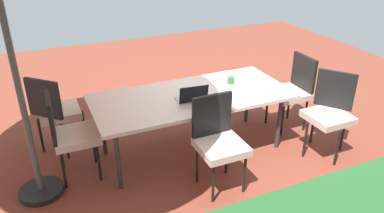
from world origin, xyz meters
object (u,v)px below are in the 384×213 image
Objects in this scene: chair_east at (69,132)px; chair_west at (292,88)px; cup at (231,80)px; chair_northwest at (330,110)px; chair_southeast at (55,109)px; laptop at (192,97)px; chair_north at (218,139)px; dining_table at (192,99)px.

chair_east and chair_west have the same top height.
cup is (-1.94, -0.06, 0.23)m from chair_east.
chair_east is at bearing 1.84° from cup.
chair_east is 11.73× the size of cup.
chair_southeast is (2.91, -1.32, 0.00)m from chair_northwest.
laptop is (-1.31, 0.21, 0.24)m from chair_east.
chair_northwest is at bearing 0.10° from chair_north.
laptop is at bearing -165.53° from chair_southeast.
chair_northwest is 1.63m from laptop.
chair_north is 11.73× the size of cup.
chair_southeast is 11.73× the size of cup.
cup is at bearing -167.92° from chair_northwest.
chair_north reaches higher than laptop.
chair_northwest is (-1.46, 0.66, -0.14)m from dining_table.
chair_east is (2.83, -0.72, 0.00)m from chair_northwest.
chair_east is at bearing 149.64° from chair_north.
chair_east is at bearing 141.89° from chair_southeast.
chair_north is 0.60m from laptop.
chair_southeast is at bearing -24.28° from dining_table.
laptop is at bearing -82.07° from chair_west.
chair_north is at bearing 88.23° from dining_table.
chair_north reaches higher than dining_table.
chair_east is at bearing -89.36° from chair_west.
chair_west is at bearing 174.29° from cup.
chair_northwest and chair_southeast have the same top height.
chair_east is 2.83m from chair_west.
dining_table is at bearing -87.85° from chair_west.
chair_east is 0.61m from chair_southeast.
chair_northwest is 1.00× the size of chair_east.
laptop is 0.69m from cup.
dining_table is 2.31× the size of chair_southeast.
chair_east is 2.85× the size of laptop.
chair_northwest and chair_north have the same top height.
laptop reaches higher than cup.
chair_north is at bearing 54.23° from cup.
chair_west and chair_north have the same top height.
chair_north reaches higher than cup.
chair_northwest is at bearing 1.48° from chair_west.
chair_west is 0.92m from cup.
chair_northwest is at bearing -101.39° from chair_east.
dining_table is 27.14× the size of cup.
chair_west and chair_southeast have the same top height.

